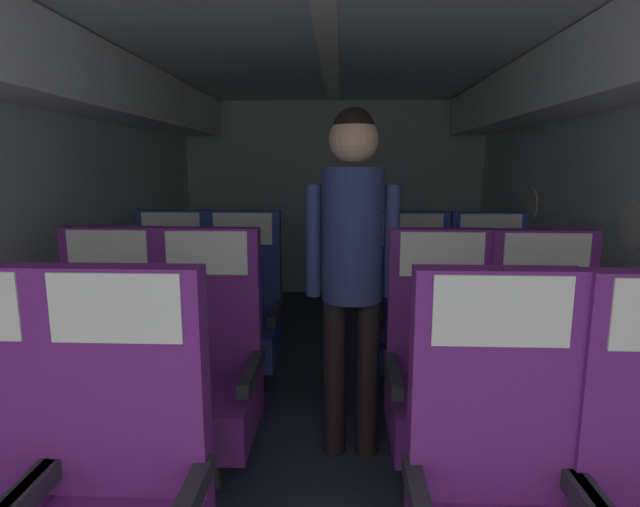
% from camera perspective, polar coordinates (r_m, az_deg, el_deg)
% --- Properties ---
extents(ground, '(3.47, 6.04, 0.02)m').
position_cam_1_polar(ground, '(2.95, 0.55, -18.46)').
color(ground, '#2D3342').
extents(fuselage_shell, '(3.35, 5.69, 2.14)m').
position_cam_1_polar(fuselage_shell, '(2.84, 0.78, 13.19)').
color(fuselage_shell, silver).
rests_on(fuselage_shell, ground).
extents(seat_a_left_aisle, '(0.50, 0.50, 1.12)m').
position_cam_1_polar(seat_a_left_aisle, '(1.65, -22.59, -25.35)').
color(seat_a_left_aisle, '#38383D').
rests_on(seat_a_left_aisle, ground).
extents(seat_b_left_window, '(0.50, 0.50, 1.12)m').
position_cam_1_polar(seat_b_left_window, '(2.55, -23.32, -12.36)').
color(seat_b_left_window, '#38383D').
rests_on(seat_b_left_window, ground).
extents(seat_b_left_aisle, '(0.50, 0.50, 1.12)m').
position_cam_1_polar(seat_b_left_aisle, '(2.38, -13.00, -13.42)').
color(seat_b_left_aisle, '#38383D').
rests_on(seat_b_left_aisle, ground).
extents(seat_b_right_aisle, '(0.50, 0.50, 1.12)m').
position_cam_1_polar(seat_b_right_aisle, '(2.46, 24.52, -13.21)').
color(seat_b_right_aisle, '#38383D').
rests_on(seat_b_right_aisle, ground).
extents(seat_b_right_window, '(0.50, 0.50, 1.12)m').
position_cam_1_polar(seat_b_right_window, '(2.35, 13.75, -13.74)').
color(seat_b_right_window, '#38383D').
rests_on(seat_b_right_window, ground).
extents(seat_c_left_window, '(0.50, 0.50, 1.12)m').
position_cam_1_polar(seat_c_left_window, '(3.32, -16.83, -6.79)').
color(seat_c_left_window, '#38383D').
rests_on(seat_c_left_window, ground).
extents(seat_c_left_aisle, '(0.50, 0.50, 1.12)m').
position_cam_1_polar(seat_c_left_aisle, '(3.19, -8.96, -7.16)').
color(seat_c_left_aisle, '#38383D').
rests_on(seat_c_left_aisle, ground).
extents(seat_c_right_aisle, '(0.50, 0.50, 1.12)m').
position_cam_1_polar(seat_c_right_aisle, '(3.25, 18.95, -7.25)').
color(seat_c_right_aisle, '#38383D').
rests_on(seat_c_right_aisle, ground).
extents(seat_c_right_window, '(0.50, 0.50, 1.12)m').
position_cam_1_polar(seat_c_right_window, '(3.16, 10.54, -7.37)').
color(seat_c_right_window, '#38383D').
rests_on(seat_c_right_window, ground).
extents(flight_attendant, '(0.43, 0.28, 1.65)m').
position_cam_1_polar(flight_attendant, '(2.29, 3.75, 0.64)').
color(flight_attendant, black).
rests_on(flight_attendant, ground).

